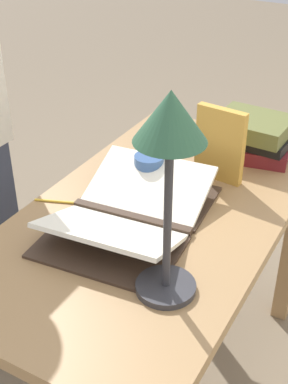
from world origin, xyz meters
The scene contains 7 objects.
reading_desk centered at (0.00, 0.00, 0.63)m, with size 1.22×0.66×0.74m.
open_book centered at (0.08, -0.04, 0.77)m, with size 0.54×0.40×0.09m.
book_stack_tall centered at (-0.44, 0.12, 0.81)m, with size 0.22×0.27×0.13m.
book_standing_upright centered at (-0.24, 0.08, 0.86)m, with size 0.04×0.15×0.23m.
reading_lamp centered at (0.28, 0.17, 1.11)m, with size 0.14×0.14×0.48m.
coffee_mug centered at (-0.11, -0.09, 0.79)m, with size 0.10×0.10×0.09m.
pencil centered at (0.10, -0.26, 0.74)m, with size 0.06×0.15×0.01m.
Camera 1 is at (1.10, 0.57, 1.57)m, focal length 50.00 mm.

